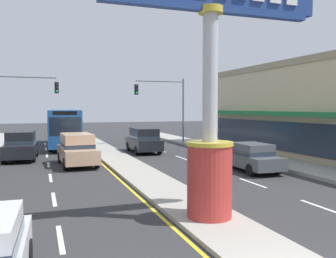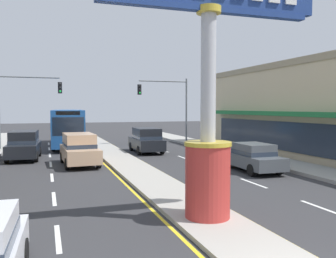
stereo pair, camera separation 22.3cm
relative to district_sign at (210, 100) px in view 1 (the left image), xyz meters
name	(u,v)px [view 1 (the left image)]	position (x,y,z in m)	size (l,w,h in m)	color
median_strip	(119,160)	(0.00, 13.20, -3.63)	(2.14, 52.00, 0.14)	#A39E93
sidewalk_right	(255,157)	(8.96, 11.20, -3.61)	(2.59, 60.00, 0.18)	#9E9B93
lane_markings	(124,164)	(0.00, 11.85, -3.69)	(8.88, 52.00, 0.01)	silver
district_sign	(210,100)	(0.00, 0.00, 0.00)	(7.24, 1.43, 7.65)	#B7332D
storefront_right	(333,109)	(14.93, 10.51, -0.33)	(8.88, 24.58, 6.73)	beige
traffic_light_left_side	(19,98)	(-6.30, 21.16, 0.55)	(4.86, 0.46, 6.20)	slate
traffic_light_right_side	(166,99)	(6.30, 21.97, 0.55)	(4.86, 0.46, 6.20)	slate
suv_near_right_lane	(77,149)	(-2.72, 12.31, -2.71)	(2.13, 4.68, 1.90)	tan
sedan_far_right_lane	(251,157)	(6.02, 7.13, -2.91)	(1.89, 4.33, 1.53)	#4C5156
bus_near_left_lane	(65,126)	(-2.72, 23.42, -1.83)	(3.14, 11.32, 3.26)	#1E5199
suv_mid_left_lane	(144,140)	(2.72, 16.92, -2.71)	(2.06, 4.65, 1.90)	black
suv_kerb_right	(21,145)	(-6.01, 15.98, -2.71)	(2.14, 4.69, 1.90)	black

